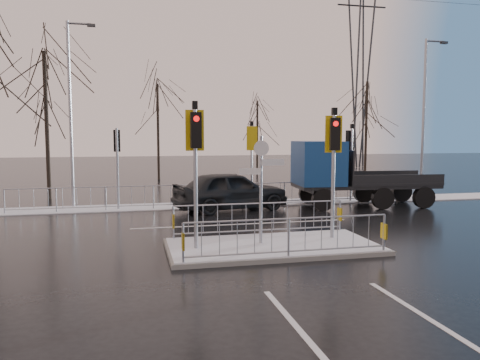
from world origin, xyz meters
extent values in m
plane|color=black|center=(0.00, 0.00, 0.00)|extent=(120.00, 120.00, 0.00)
cube|color=white|center=(0.00, 8.60, 0.02)|extent=(30.00, 2.00, 0.04)
cube|color=silver|center=(-1.20, -5.50, 0.00)|extent=(0.12, 4.00, 0.01)
cube|color=silver|center=(1.20, -5.50, 0.00)|extent=(0.12, 4.00, 0.01)
cube|color=silver|center=(0.00, 3.80, 0.00)|extent=(8.00, 0.15, 0.01)
cube|color=slate|center=(0.00, 0.00, 0.06)|extent=(6.00, 3.00, 0.12)
cube|color=white|center=(0.00, 0.00, 0.14)|extent=(5.85, 2.85, 0.03)
cube|color=gold|center=(-2.70, -1.38, 0.67)|extent=(0.05, 0.28, 0.42)
cube|color=gold|center=(2.70, -1.38, 0.67)|extent=(0.05, 0.28, 0.42)
cube|color=gold|center=(-2.70, 1.38, 0.67)|extent=(0.05, 0.28, 0.42)
cube|color=gold|center=(2.70, 1.38, 0.67)|extent=(0.05, 0.28, 0.42)
cylinder|color=#8E939B|center=(-2.20, 0.00, 2.02)|extent=(0.11, 0.11, 3.80)
cube|color=black|center=(-2.20, -0.18, 3.37)|extent=(0.28, 0.22, 0.95)
cylinder|color=red|center=(-2.20, -0.29, 3.67)|extent=(0.16, 0.04, 0.16)
cube|color=gold|center=(-2.20, 0.07, 3.37)|extent=(0.50, 0.03, 1.10)
cube|color=black|center=(-2.20, 0.00, 4.04)|extent=(0.14, 0.14, 0.22)
cylinder|color=#8E939B|center=(2.00, 0.40, 1.97)|extent=(0.11, 0.11, 3.70)
cube|color=black|center=(1.95, 0.23, 3.27)|extent=(0.33, 0.28, 0.95)
cylinder|color=red|center=(1.93, 0.12, 3.57)|extent=(0.16, 0.08, 0.16)
cube|color=gold|center=(2.02, 0.47, 3.27)|extent=(0.49, 0.16, 1.10)
cube|color=black|center=(2.00, 0.40, 3.94)|extent=(0.14, 0.14, 0.22)
cylinder|color=#8E939B|center=(-0.30, 0.20, 1.67)|extent=(0.09, 0.09, 3.10)
cube|color=silver|center=(0.05, 0.20, 2.47)|extent=(0.70, 0.14, 0.18)
cube|color=silver|center=(-0.62, 0.20, 2.22)|extent=(0.62, 0.15, 0.18)
cylinder|color=silver|center=(-0.30, 0.17, 2.87)|extent=(0.44, 0.03, 0.44)
cylinder|color=#8E939B|center=(-4.50, 8.30, 1.79)|extent=(0.11, 0.11, 3.50)
cube|color=black|center=(-4.50, 8.48, 2.99)|extent=(0.28, 0.22, 0.95)
cylinder|color=red|center=(-4.50, 8.59, 3.29)|extent=(0.16, 0.04, 0.16)
cylinder|color=#8E939B|center=(1.50, 8.30, 1.84)|extent=(0.11, 0.11, 3.60)
cube|color=black|center=(1.50, 8.48, 3.09)|extent=(0.28, 0.22, 0.95)
cylinder|color=red|center=(1.50, 8.59, 3.39)|extent=(0.16, 0.04, 0.16)
cube|color=gold|center=(1.50, 8.23, 3.09)|extent=(0.50, 0.03, 1.10)
cube|color=black|center=(1.50, 8.30, 3.76)|extent=(0.14, 0.14, 0.22)
cylinder|color=#8E939B|center=(6.50, 8.30, 1.79)|extent=(0.11, 0.11, 3.50)
cube|color=black|center=(6.45, 8.47, 2.99)|extent=(0.33, 0.28, 0.95)
cylinder|color=red|center=(6.43, 8.58, 3.29)|extent=(0.16, 0.08, 0.16)
cube|color=black|center=(6.50, 8.30, 3.66)|extent=(0.14, 0.14, 0.22)
imported|color=black|center=(0.25, 7.05, 0.85)|extent=(5.31, 3.07, 1.70)
cylinder|color=black|center=(4.07, 5.98, 0.48)|extent=(0.99, 0.37, 0.97)
cylinder|color=black|center=(4.23, 8.01, 0.48)|extent=(0.99, 0.37, 0.97)
cylinder|color=black|center=(6.77, 5.76, 0.48)|extent=(0.99, 0.37, 0.97)
cylinder|color=black|center=(6.93, 7.79, 0.48)|extent=(0.99, 0.37, 0.97)
cylinder|color=black|center=(8.70, 5.61, 0.48)|extent=(0.99, 0.37, 0.97)
cylinder|color=black|center=(8.86, 7.64, 0.48)|extent=(0.99, 0.37, 0.97)
cube|color=black|center=(6.46, 6.81, 0.95)|extent=(6.55, 2.73, 0.15)
cube|color=navy|center=(4.24, 6.99, 1.99)|extent=(2.12, 2.47, 1.94)
cube|color=black|center=(5.18, 6.91, 2.38)|extent=(0.19, 1.93, 1.07)
cube|color=#2D3033|center=(3.66, 7.03, 0.92)|extent=(0.29, 2.23, 0.34)
cube|color=black|center=(7.53, 6.72, 1.08)|extent=(4.43, 2.66, 0.12)
cube|color=black|center=(5.45, 6.89, 1.86)|extent=(0.26, 2.32, 1.45)
cylinder|color=black|center=(-8.00, 12.50, 3.68)|extent=(0.20, 0.20, 7.36)
cylinder|color=black|center=(-2.00, 22.00, 3.45)|extent=(0.19, 0.19, 6.90)
cylinder|color=black|center=(6.00, 24.00, 2.99)|extent=(0.16, 0.16, 5.98)
cylinder|color=black|center=(14.00, 21.00, 3.68)|extent=(0.20, 0.20, 7.36)
cylinder|color=#8E939B|center=(10.50, 8.50, 4.00)|extent=(0.14, 0.14, 8.00)
cylinder|color=#8E939B|center=(11.00, 8.50, 7.90)|extent=(1.00, 0.10, 0.10)
cube|color=#2D3033|center=(11.50, 8.50, 7.85)|extent=(0.35, 0.18, 0.12)
cylinder|color=#8E939B|center=(-6.50, 9.50, 4.10)|extent=(0.14, 0.14, 8.20)
cylinder|color=#8E939B|center=(-6.00, 9.50, 8.10)|extent=(1.00, 0.10, 0.10)
cube|color=#2D3033|center=(-5.50, 9.50, 8.05)|extent=(0.35, 0.18, 0.12)
cylinder|color=#2D3033|center=(18.60, 30.60, 10.00)|extent=(1.18, 1.18, 19.97)
cylinder|color=#2D3033|center=(17.40, 30.60, 10.00)|extent=(1.18, 1.18, 19.97)
cylinder|color=#2D3033|center=(18.60, 29.40, 10.00)|extent=(1.18, 1.18, 19.97)
cylinder|color=#2D3033|center=(17.40, 29.40, 10.00)|extent=(1.18, 1.18, 19.97)
cylinder|color=#2D3033|center=(18.00, 30.00, 15.60)|extent=(5.00, 0.16, 0.16)
camera|label=1|loc=(-3.85, -12.57, 3.25)|focal=35.00mm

